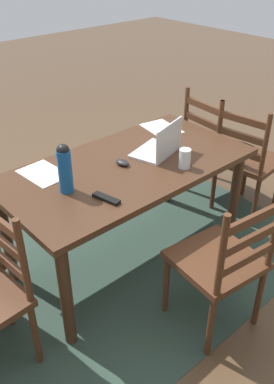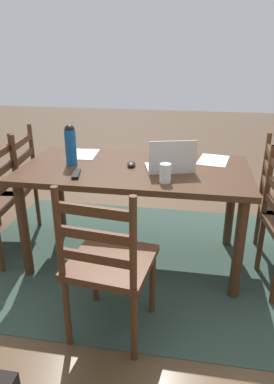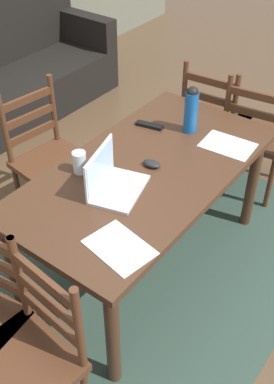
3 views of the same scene
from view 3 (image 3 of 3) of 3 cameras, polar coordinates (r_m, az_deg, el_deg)
The scene contains 15 objects.
ground_plane at distance 3.04m, azimuth 0.98°, elevation -8.51°, with size 14.00×14.00×0.00m, color brown.
area_rug at distance 3.04m, azimuth 0.98°, elevation -8.47°, with size 2.50×1.86×0.01m, color #2D4238.
dining_table at distance 2.59m, azimuth 1.13°, elevation 1.25°, with size 1.61×0.84×0.75m.
chair_left_near at distance 2.13m, azimuth -13.51°, elevation -19.50°, with size 0.48×0.48×0.95m.
chair_right_near at distance 3.44m, azimuth 14.39°, elevation 6.62°, with size 0.49×0.49×0.95m.
chair_right_far at distance 3.55m, azimuth 9.47°, elevation 8.50°, with size 0.47×0.47×0.95m.
chair_far_head at distance 3.15m, azimuth -10.61°, elevation 3.87°, with size 0.49×0.49×0.95m.
couch at distance 4.64m, azimuth -14.34°, elevation 13.98°, with size 1.80×0.80×1.00m.
laptop at distance 2.36m, azimuth -3.23°, elevation 1.48°, with size 0.37×0.30×0.23m.
water_bottle at distance 2.79m, azimuth 6.63°, elevation 10.06°, with size 0.08×0.08×0.29m.
drinking_glass at distance 2.49m, azimuth -7.03°, elevation 3.63°, with size 0.07×0.07×0.12m, color silver.
computer_mouse at distance 2.54m, azimuth 1.80°, elevation 3.46°, with size 0.06×0.10×0.03m, color black.
tv_remote at distance 2.88m, azimuth 1.51°, elevation 8.14°, with size 0.04×0.17×0.02m, color black.
paper_stack_left at distance 2.76m, azimuth 11.03°, elevation 5.63°, with size 0.21×0.30×0.00m, color white.
paper_stack_right at distance 2.08m, azimuth -2.14°, elevation -6.77°, with size 0.21×0.30×0.00m, color white.
Camera 3 is at (-1.66, -1.19, 2.25)m, focal length 43.67 mm.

